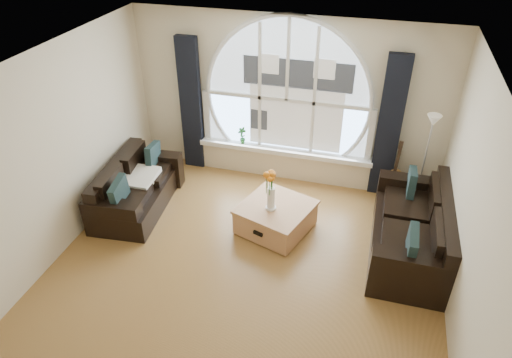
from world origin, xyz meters
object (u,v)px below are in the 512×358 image
Objects in this scene: coffee_chest at (276,216)px; vase_flowers at (271,186)px; sofa_left at (136,185)px; floor_lamp at (423,165)px; guitar at (396,168)px; sofa_right at (411,229)px; potted_plant at (242,135)px.

vase_flowers is (-0.06, -0.08, 0.58)m from coffee_chest.
vase_flowers is (2.12, -0.05, 0.41)m from sofa_left.
floor_lamp is at bearing 29.22° from vase_flowers.
sofa_left reaches higher than coffee_chest.
coffee_chest is 0.88× the size of guitar.
coffee_chest is at bearing -151.92° from floor_lamp.
sofa_right is 1.86m from coffee_chest.
sofa_left is at bearing -160.80° from coffee_chest.
vase_flowers is 2.41× the size of potted_plant.
guitar is 3.65× the size of potted_plant.
sofa_left is 4.01m from guitar.
sofa_right is at bearing -27.00° from potted_plant.
guitar is at bearing 143.55° from floor_lamp.
floor_lamp reaches higher than guitar.
sofa_right is at bearing 18.25° from coffee_chest.
vase_flowers is at bearing -123.94° from guitar.
guitar is at bearing 39.90° from vase_flowers.
coffee_chest is (-1.85, 0.01, -0.17)m from sofa_right.
sofa_left is 1.93m from potted_plant.
potted_plant is (-2.53, 0.11, 0.17)m from guitar.
potted_plant reaches higher than sofa_left.
vase_flowers is 0.44× the size of floor_lamp.
sofa_right is at bearing -4.78° from sofa_left.
potted_plant is (-0.93, 1.41, 0.47)m from coffee_chest.
guitar is (3.78, 1.33, 0.13)m from sofa_left.
sofa_right is (4.03, 0.03, 0.00)m from sofa_left.
potted_plant is at bearing 172.71° from floor_lamp.
sofa_left is at bearing 178.60° from vase_flowers.
floor_lamp reaches higher than sofa_right.
floor_lamp is at bearing 9.42° from sofa_left.
sofa_right is 3.14m from potted_plant.
sofa_left is at bearing -165.44° from floor_lamp.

